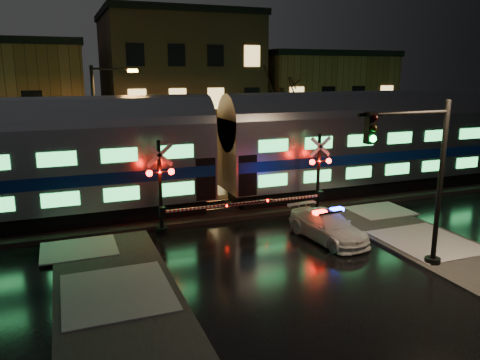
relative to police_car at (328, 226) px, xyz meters
name	(u,v)px	position (x,y,z in m)	size (l,w,h in m)	color
ground	(260,241)	(-2.81, 0.95, -0.63)	(120.00, 120.00, 0.00)	black
ballast	(223,208)	(-2.81, 5.95, -0.51)	(90.00, 4.20, 0.24)	black
sidewalk_left	(130,342)	(-9.31, -5.05, -0.57)	(4.00, 20.00, 0.12)	#2D2D2D
building_mid	(178,89)	(-0.81, 23.45, 5.12)	(12.00, 11.00, 11.50)	brown
building_right	(313,103)	(12.19, 22.95, 3.62)	(12.00, 10.00, 8.50)	brown
train	(217,148)	(-3.11, 5.94, 2.75)	(51.00, 3.12, 5.92)	black
police_car	(328,226)	(0.00, 0.00, 0.00)	(2.23, 4.48, 1.40)	white
crossing_signal_right	(313,183)	(1.06, 3.26, 1.12)	(5.99, 0.66, 4.24)	black
crossing_signal_left	(169,196)	(-6.32, 3.26, 1.17)	(6.12, 0.67, 4.34)	black
traffic_light	(420,183)	(1.29, -3.92, 2.71)	(4.07, 0.72, 6.29)	black
streetlight	(100,125)	(-8.55, 9.95, 3.73)	(2.53, 0.27, 7.57)	black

